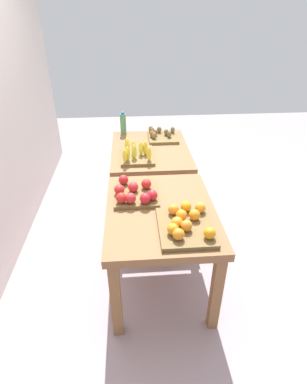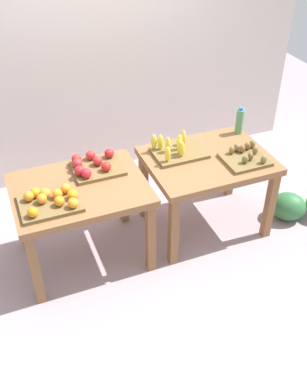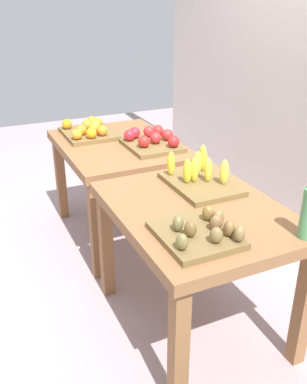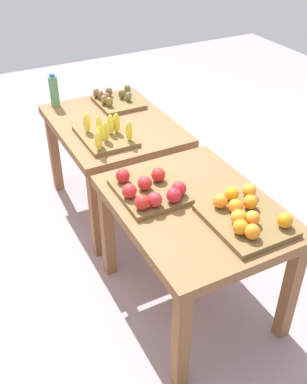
{
  "view_description": "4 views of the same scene",
  "coord_description": "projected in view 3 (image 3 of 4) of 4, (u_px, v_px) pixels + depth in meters",
  "views": [
    {
      "loc": [
        -2.42,
        0.2,
        2.02
      ],
      "look_at": [
        -0.06,
        0.01,
        0.58
      ],
      "focal_mm": 28.88,
      "sensor_mm": 36.0,
      "label": 1
    },
    {
      "loc": [
        -1.08,
        -2.84,
        2.81
      ],
      "look_at": [
        0.06,
        0.0,
        0.51
      ],
      "focal_mm": 42.53,
      "sensor_mm": 36.0,
      "label": 2
    },
    {
      "loc": [
        2.2,
        -1.0,
        1.71
      ],
      "look_at": [
        -0.06,
        0.05,
        0.55
      ],
      "focal_mm": 40.13,
      "sensor_mm": 36.0,
      "label": 3
    },
    {
      "loc": [
        -2.18,
        1.09,
        2.17
      ],
      "look_at": [
        -0.1,
        0.01,
        0.54
      ],
      "focal_mm": 42.28,
      "sensor_mm": 36.0,
      "label": 4
    }
  ],
  "objects": [
    {
      "name": "display_table_right",
      "position": [
        196.0,
        226.0,
        2.19
      ],
      "size": [
        1.04,
        0.8,
        0.74
      ],
      "color": "brown",
      "rests_on": "ground_plane"
    },
    {
      "name": "apple_bin",
      "position": [
        152.0,
        140.0,
        2.97
      ],
      "size": [
        0.42,
        0.35,
        0.11
      ],
      "color": "brown",
      "rests_on": "display_table_left"
    },
    {
      "name": "banana_crate",
      "position": [
        200.0,
        177.0,
        2.37
      ],
      "size": [
        0.44,
        0.32,
        0.17
      ],
      "color": "brown",
      "rests_on": "display_table_right"
    },
    {
      "name": "orange_bin",
      "position": [
        89.0,
        131.0,
        3.19
      ],
      "size": [
        0.44,
        0.36,
        0.11
      ],
      "color": "brown",
      "rests_on": "display_table_left"
    },
    {
      "name": "display_table_left",
      "position": [
        119.0,
        157.0,
        3.11
      ],
      "size": [
        1.04,
        0.8,
        0.74
      ],
      "color": "brown",
      "rests_on": "ground_plane"
    },
    {
      "name": "ground_plane",
      "position": [
        151.0,
        270.0,
        2.91
      ],
      "size": [
        8.0,
        8.0,
        0.0
      ],
      "primitive_type": "plane",
      "color": "#A08A90"
    },
    {
      "name": "kiwi_bin",
      "position": [
        200.0,
        232.0,
        1.85
      ],
      "size": [
        0.36,
        0.32,
        0.1
      ],
      "color": "brown",
      "rests_on": "display_table_right"
    }
  ]
}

